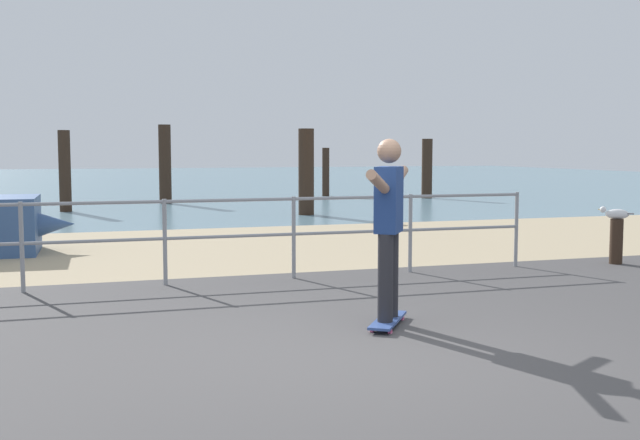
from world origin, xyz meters
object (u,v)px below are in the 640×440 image
at_px(skateboard, 388,321).
at_px(seagull, 616,214).
at_px(skateboarder, 389,218).
at_px(bollard_short, 616,242).

xyz_separation_m(skateboard, seagull, (4.56, 2.60, 0.66)).
bearing_deg(skateboard, skateboarder, -123.69).
xyz_separation_m(skateboarder, bollard_short, (4.58, 2.59, -0.69)).
bearing_deg(seagull, skateboarder, -150.31).
xyz_separation_m(skateboarder, seagull, (4.56, 2.60, -0.28)).
bearing_deg(skateboarder, seagull, 29.69).
height_order(skateboard, skateboarder, skateboarder).
relative_size(skateboard, bollard_short, 1.18).
distance_m(skateboard, seagull, 5.30).
distance_m(bollard_short, seagull, 0.40).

